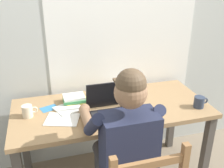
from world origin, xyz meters
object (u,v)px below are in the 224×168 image
at_px(laptop, 110,108).
at_px(computer_mouse, 144,112).
at_px(coffee_mug_white, 28,111).
at_px(coffee_mug_dark, 199,102).
at_px(landscape_photo_print, 49,108).
at_px(seated_person, 123,143).
at_px(book_stack_main, 75,99).
at_px(desk, 112,117).

distance_m(laptop, computer_mouse, 0.26).
height_order(coffee_mug_white, coffee_mug_dark, coffee_mug_white).
bearing_deg(coffee_mug_dark, landscape_photo_print, 165.31).
bearing_deg(seated_person, coffee_mug_dark, 17.74).
xyz_separation_m(laptop, computer_mouse, (0.25, -0.07, -0.04)).
height_order(laptop, coffee_mug_white, laptop).
bearing_deg(laptop, seated_person, -89.35).
bearing_deg(book_stack_main, laptop, -48.10).
distance_m(computer_mouse, landscape_photo_print, 0.74).
bearing_deg(desk, laptop, -111.18).
bearing_deg(laptop, computer_mouse, -14.78).
height_order(desk, coffee_mug_white, coffee_mug_white).
height_order(seated_person, landscape_photo_print, seated_person).
xyz_separation_m(book_stack_main, landscape_photo_print, (-0.21, -0.04, -0.03)).
bearing_deg(computer_mouse, book_stack_main, 146.13).
xyz_separation_m(laptop, book_stack_main, (-0.23, 0.26, -0.02)).
bearing_deg(laptop, desk, 68.82).
bearing_deg(computer_mouse, laptop, 165.22).
xyz_separation_m(desk, coffee_mug_white, (-0.64, 0.02, 0.14)).
bearing_deg(coffee_mug_dark, computer_mouse, 177.42).
distance_m(laptop, coffee_mug_dark, 0.71).
bearing_deg(desk, seated_person, -95.27).
height_order(computer_mouse, coffee_mug_white, coffee_mug_white).
bearing_deg(seated_person, landscape_photo_print, 130.18).
xyz_separation_m(computer_mouse, book_stack_main, (-0.48, 0.32, 0.02)).
height_order(coffee_mug_white, book_stack_main, coffee_mug_white).
xyz_separation_m(coffee_mug_white, landscape_photo_print, (0.16, 0.08, -0.05)).
distance_m(seated_person, book_stack_main, 0.62).
relative_size(laptop, landscape_photo_print, 2.54).
relative_size(seated_person, coffee_mug_white, 11.06).
bearing_deg(laptop, coffee_mug_dark, -6.97).
distance_m(laptop, landscape_photo_print, 0.49).
bearing_deg(computer_mouse, landscape_photo_print, 157.90).
relative_size(laptop, computer_mouse, 3.30).
relative_size(desk, computer_mouse, 15.52).
height_order(computer_mouse, book_stack_main, book_stack_main).
distance_m(book_stack_main, landscape_photo_print, 0.22).
distance_m(seated_person, laptop, 0.33).
height_order(seated_person, computer_mouse, seated_person).
relative_size(coffee_mug_dark, book_stack_main, 0.59).
distance_m(coffee_mug_white, coffee_mug_dark, 1.32).
height_order(laptop, coffee_mug_dark, laptop).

